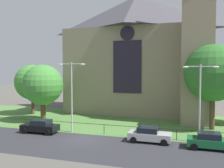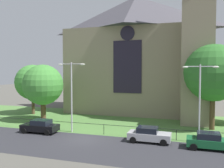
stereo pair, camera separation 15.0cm
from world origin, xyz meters
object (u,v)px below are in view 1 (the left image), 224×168
at_px(streetlamp_near, 72,88).
at_px(parked_car_black, 40,126).
at_px(parked_car_silver, 149,135).
at_px(church_building, 139,52).
at_px(parked_car_green, 211,141).
at_px(tree_left_near, 43,85).
at_px(tree_right_near, 213,73).
at_px(streetlamp_far, 200,93).
at_px(tree_left_far, 32,82).

bearing_deg(streetlamp_near, parked_car_black, -157.00).
bearing_deg(parked_car_silver, church_building, 104.46).
bearing_deg(church_building, streetlamp_near, -106.02).
distance_m(parked_car_black, parked_car_green, 18.15).
xyz_separation_m(church_building, tree_left_near, (-11.32, -11.97, -5.15)).
xyz_separation_m(parked_car_black, parked_car_green, (18.14, -0.46, 0.00)).
xyz_separation_m(tree_right_near, streetlamp_far, (-1.71, -6.20, -1.89)).
xyz_separation_m(tree_left_far, streetlamp_far, (25.39, -8.75, -0.27)).
xyz_separation_m(tree_left_far, parked_car_black, (8.15, -10.16, -4.49)).
relative_size(streetlamp_far, parked_car_silver, 1.84).
bearing_deg(tree_left_far, tree_right_near, -5.37).
bearing_deg(tree_left_near, church_building, 46.61).
xyz_separation_m(tree_left_near, tree_left_far, (-4.82, 4.42, 0.11)).
xyz_separation_m(church_building, parked_car_silver, (4.50, -17.62, -9.53)).
xyz_separation_m(streetlamp_far, parked_car_black, (-17.24, -1.40, -4.22)).
distance_m(tree_left_near, tree_left_far, 6.54).
xyz_separation_m(tree_right_near, parked_car_black, (-18.96, -7.61, -6.11)).
relative_size(church_building, tree_left_far, 3.21).
height_order(church_building, tree_right_near, church_building).
distance_m(tree_left_near, streetlamp_far, 21.02).
relative_size(streetlamp_near, streetlamp_far, 1.05).
distance_m(church_building, streetlamp_near, 17.71).
xyz_separation_m(tree_left_near, tree_right_near, (22.29, 1.87, 1.73)).
bearing_deg(tree_left_near, parked_car_black, -59.85).
relative_size(parked_car_black, parked_car_green, 1.01).
bearing_deg(parked_car_silver, tree_left_near, 160.48).
distance_m(tree_left_far, streetlamp_near, 14.42).
distance_m(tree_left_far, parked_car_green, 28.70).
relative_size(parked_car_silver, parked_car_green, 1.00).
distance_m(church_building, parked_car_black, 21.64).
bearing_deg(parked_car_black, streetlamp_near, -158.50).
bearing_deg(church_building, streetlamp_far, -60.41).
bearing_deg(streetlamp_far, parked_car_black, -175.34).
height_order(streetlamp_near, parked_car_green, streetlamp_near).
relative_size(streetlamp_near, parked_car_green, 1.92).
bearing_deg(church_building, tree_left_near, -133.39).
distance_m(streetlamp_far, parked_car_silver, 6.49).
bearing_deg(tree_left_near, parked_car_silver, -19.65).
relative_size(tree_left_far, parked_car_silver, 1.93).
bearing_deg(parked_car_green, church_building, 119.51).
relative_size(tree_left_near, streetlamp_far, 1.03).
bearing_deg(tree_left_far, parked_car_silver, -26.01).
relative_size(parked_car_black, parked_car_silver, 1.01).
relative_size(tree_right_near, streetlamp_near, 1.28).
distance_m(tree_left_far, parked_car_black, 13.77).
bearing_deg(streetlamp_far, parked_car_green, -64.42).
height_order(church_building, parked_car_silver, church_building).
distance_m(tree_left_near, parked_car_silver, 17.36).
height_order(church_building, streetlamp_far, church_building).
bearing_deg(parked_car_green, tree_left_near, 164.22).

